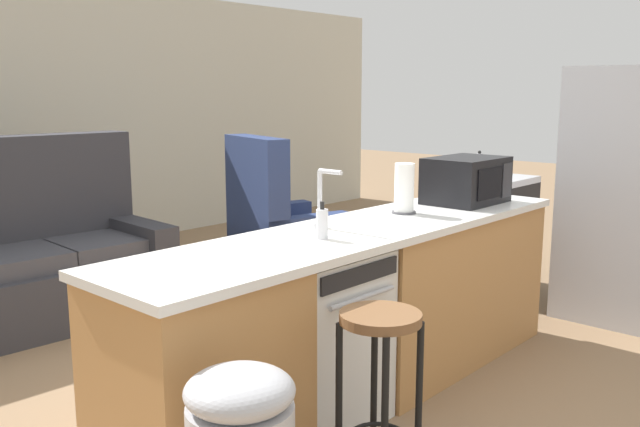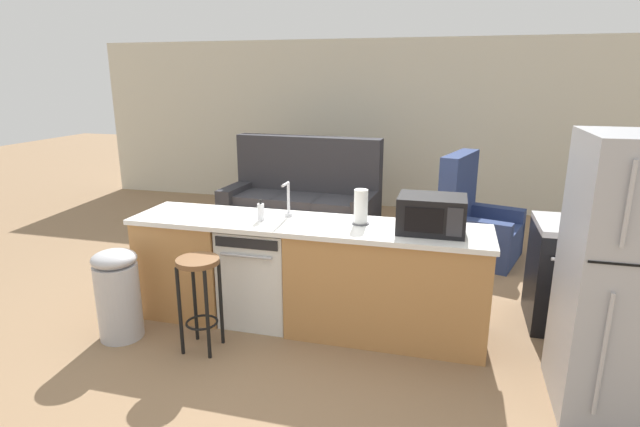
{
  "view_description": "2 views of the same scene",
  "coord_description": "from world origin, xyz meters",
  "views": [
    {
      "loc": [
        -2.5,
        -2.1,
        1.58
      ],
      "look_at": [
        0.4,
        0.54,
        0.87
      ],
      "focal_mm": 38.0,
      "sensor_mm": 36.0,
      "label": 1
    },
    {
      "loc": [
        1.26,
        -3.71,
        2.04
      ],
      "look_at": [
        0.24,
        0.09,
        0.96
      ],
      "focal_mm": 28.0,
      "sensor_mm": 36.0,
      "label": 2
    }
  ],
  "objects": [
    {
      "name": "ground_plane",
      "position": [
        0.0,
        0.0,
        0.0
      ],
      "size": [
        24.0,
        24.0,
        0.0
      ],
      "primitive_type": "plane",
      "color": "#896B4C"
    },
    {
      "name": "wall_back",
      "position": [
        0.3,
        4.2,
        1.3
      ],
      "size": [
        10.0,
        0.06,
        2.6
      ],
      "color": "beige",
      "rests_on": "ground_plane"
    },
    {
      "name": "kitchen_counter",
      "position": [
        0.24,
        0.0,
        0.42
      ],
      "size": [
        2.94,
        0.66,
        0.9
      ],
      "color": "#B77F47",
      "rests_on": "ground_plane"
    },
    {
      "name": "dishwasher",
      "position": [
        -0.25,
        -0.0,
        0.42
      ],
      "size": [
        0.58,
        0.61,
        0.84
      ],
      "color": "silver",
      "rests_on": "ground_plane"
    },
    {
      "name": "stove_range",
      "position": [
        2.35,
        0.55,
        0.45
      ],
      "size": [
        0.76,
        0.68,
        0.9
      ],
      "color": "black",
      "rests_on": "ground_plane"
    },
    {
      "name": "refrigerator",
      "position": [
        2.35,
        -0.55,
        0.87
      ],
      "size": [
        0.72,
        0.73,
        1.74
      ],
      "color": "#A8AAB2",
      "rests_on": "ground_plane"
    },
    {
      "name": "microwave",
      "position": [
        1.14,
        -0.0,
        1.04
      ],
      "size": [
        0.5,
        0.37,
        0.28
      ],
      "color": "black",
      "rests_on": "kitchen_counter"
    },
    {
      "name": "sink_faucet",
      "position": [
        -0.04,
        0.12,
        1.03
      ],
      "size": [
        0.07,
        0.18,
        0.3
      ],
      "color": "silver",
      "rests_on": "kitchen_counter"
    },
    {
      "name": "paper_towel_roll",
      "position": [
        0.59,
        0.07,
        1.04
      ],
      "size": [
        0.14,
        0.14,
        0.28
      ],
      "color": "#4C4C51",
      "rests_on": "kitchen_counter"
    },
    {
      "name": "soap_bottle",
      "position": [
        -0.22,
        -0.04,
        0.97
      ],
      "size": [
        0.06,
        0.06,
        0.18
      ],
      "color": "silver",
      "rests_on": "kitchen_counter"
    },
    {
      "name": "kettle",
      "position": [
        2.52,
        0.68,
        0.99
      ],
      "size": [
        0.21,
        0.17,
        0.19
      ],
      "color": "#B2B2B7",
      "rests_on": "stove_range"
    },
    {
      "name": "bar_stool",
      "position": [
        -0.51,
        -0.6,
        0.54
      ],
      "size": [
        0.32,
        0.32,
        0.74
      ],
      "color": "brown",
      "rests_on": "ground_plane"
    },
    {
      "name": "trash_bin",
      "position": [
        -1.23,
        -0.61,
        0.38
      ],
      "size": [
        0.35,
        0.35,
        0.74
      ],
      "color": "#B7B7BC",
      "rests_on": "ground_plane"
    },
    {
      "name": "couch",
      "position": [
        -0.63,
        2.47,
        0.39
      ],
      "size": [
        2.05,
        1.02,
        1.27
      ],
      "color": "#2D2D33",
      "rests_on": "ground_plane"
    },
    {
      "name": "armchair",
      "position": [
        1.55,
        2.08,
        0.35
      ],
      "size": [
        1.01,
        1.04,
        1.2
      ],
      "color": "navy",
      "rests_on": "ground_plane"
    }
  ]
}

